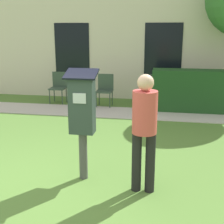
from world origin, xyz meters
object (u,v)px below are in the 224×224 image
Objects in this scene: parking_meter at (82,111)px; outdoor_chair_left at (59,85)px; outdoor_chair_right at (157,88)px; outdoor_chair_middle at (105,88)px; person_standing at (144,125)px.

parking_meter is 1.77× the size of outdoor_chair_left.
outdoor_chair_left is at bearing 157.57° from outdoor_chair_right.
outdoor_chair_middle is at bearing 164.87° from outdoor_chair_right.
outdoor_chair_left is (-2.00, 4.61, -0.49)m from parking_meter.
person_standing is 4.83m from outdoor_chair_right.
parking_meter is at bearing -122.63° from outdoor_chair_right.
outdoor_chair_middle is (-1.45, 4.64, -0.40)m from person_standing.
outdoor_chair_left is at bearing 113.42° from parking_meter.
parking_meter reaches higher than person_standing.
parking_meter is 4.70m from outdoor_chair_right.
outdoor_chair_left is 1.44m from outdoor_chair_middle.
outdoor_chair_left is 2.86m from outdoor_chair_right.
person_standing is 1.76× the size of outdoor_chair_middle.
outdoor_chair_right is (1.43, 0.17, 0.00)m from outdoor_chair_middle.
person_standing is at bearing -13.76° from parking_meter.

